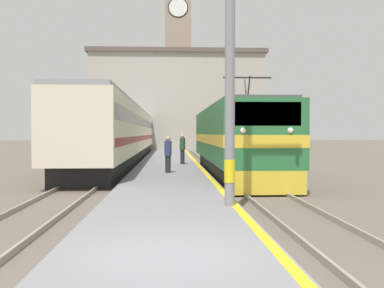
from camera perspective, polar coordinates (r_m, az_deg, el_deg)
The scene contains 11 objects.
ground_plane at distance 37.03m, azimuth -2.90°, elevation -1.96°, with size 200.00×200.00×0.00m, color #60564C.
platform at distance 32.03m, azimuth -2.90°, elevation -2.24°, with size 3.75×140.00×0.28m.
rail_track_near at distance 32.20m, azimuth 2.91°, elevation -2.41°, with size 2.83×140.00×0.16m.
rail_track_far at distance 32.22m, azimuth -9.05°, elevation -2.42°, with size 2.83×140.00×0.16m.
locomotive_train at distance 22.61m, azimuth 5.37°, elevation 0.50°, with size 2.92×15.32×4.51m.
passenger_train at distance 38.00m, azimuth -8.11°, elevation 1.43°, with size 2.92×43.25×4.09m.
catenary_mast at distance 11.94m, azimuth 5.07°, elevation 12.66°, with size 1.98×0.28×8.58m.
person_on_platform at distance 27.34m, azimuth -1.22°, elevation -0.54°, with size 0.34×0.34×1.82m.
second_waiting_passenger at distance 21.35m, azimuth -3.07°, elevation -1.21°, with size 0.34×0.34×1.74m.
clock_tower at distance 68.72m, azimuth -1.81°, elevation 11.37°, with size 4.76×4.76×26.55m.
station_building at distance 57.04m, azimuth -1.96°, elevation 5.29°, with size 21.13×10.49×12.04m.
Camera 1 is at (0.02, -6.96, 2.16)m, focal length 42.00 mm.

